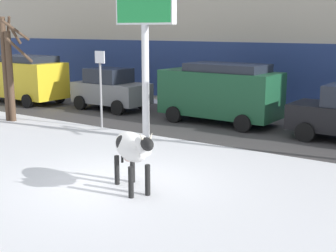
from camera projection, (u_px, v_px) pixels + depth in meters
ground_plane at (114, 182)px, 11.22m from camera, size 120.00×120.00×0.00m
road_strip at (244, 128)px, 17.20m from camera, size 60.00×5.60×0.01m
cow_holstein at (132, 148)px, 10.43m from camera, size 1.83×1.36×1.54m
billboard at (145, 6)px, 14.82m from camera, size 2.52×0.55×5.56m
car_yellow_van at (23, 78)px, 22.85m from camera, size 4.66×2.23×2.32m
car_grey_hatchback at (111, 89)px, 20.96m from camera, size 3.55×2.01×1.86m
car_darkgreen_van at (220, 91)px, 17.88m from camera, size 4.66×2.23×2.32m
pedestrian_by_cars at (208, 89)px, 21.26m from camera, size 0.36×0.24×1.73m
bare_tree_left_lot at (6, 65)px, 18.21m from camera, size 0.95×1.38×4.08m
bare_tree_right_lot at (11, 73)px, 18.13m from camera, size 0.82×1.27×3.83m
street_sign at (101, 83)px, 16.99m from camera, size 0.44×0.08×2.82m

